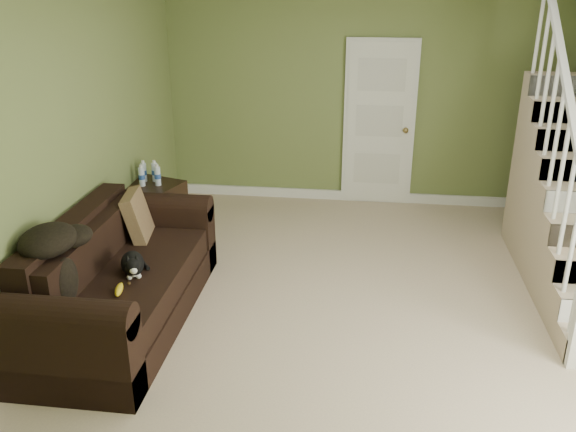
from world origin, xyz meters
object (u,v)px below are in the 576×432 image
(sofa, at_px, (118,283))
(banana, at_px, (119,290))
(side_table, at_px, (155,211))
(cat, at_px, (131,264))

(sofa, xyz_separation_m, banana, (0.18, -0.40, 0.17))
(side_table, bearing_deg, cat, -76.15)
(sofa, distance_m, side_table, 1.66)
(sofa, distance_m, banana, 0.47)
(sofa, height_order, cat, sofa)
(sofa, bearing_deg, banana, -65.14)
(cat, height_order, banana, cat)
(sofa, xyz_separation_m, side_table, (-0.26, 1.64, -0.02))
(side_table, height_order, cat, side_table)
(side_table, xyz_separation_m, banana, (0.44, -2.04, 0.19))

